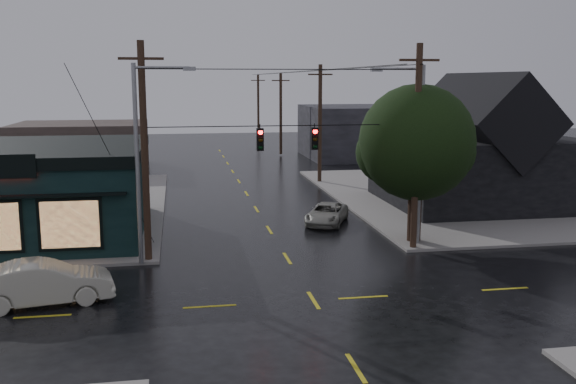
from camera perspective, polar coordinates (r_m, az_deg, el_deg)
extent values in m
plane|color=black|center=(25.18, 2.28, -9.60)|extent=(160.00, 160.00, 0.00)
cube|color=gray|center=(50.61, 19.96, -0.15)|extent=(28.00, 28.00, 0.15)
cube|color=black|center=(45.31, 16.50, 1.89)|extent=(12.00, 11.00, 4.50)
cylinder|color=black|center=(33.80, 11.20, -1.12)|extent=(0.70, 0.70, 3.80)
sphere|color=black|center=(33.34, 11.38, 4.35)|extent=(5.93, 5.93, 5.93)
cylinder|color=black|center=(30.19, -0.23, 5.92)|extent=(13.00, 0.04, 0.04)
cube|color=#342A26|center=(64.13, -17.88, 3.89)|extent=(12.00, 10.00, 4.40)
cube|color=black|center=(71.58, 7.30, 5.36)|extent=(14.00, 12.00, 5.60)
imported|color=#B8B5A1|center=(26.18, -20.89, -7.56)|extent=(5.34, 2.74, 1.68)
imported|color=gray|center=(38.00, 3.46, -1.95)|extent=(3.63, 4.76, 1.20)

